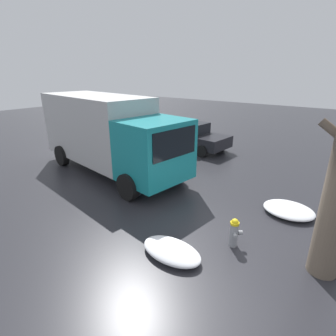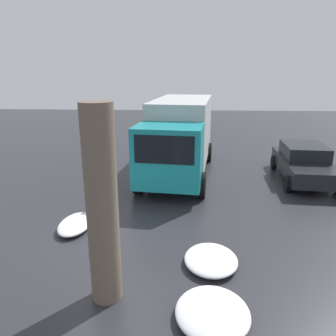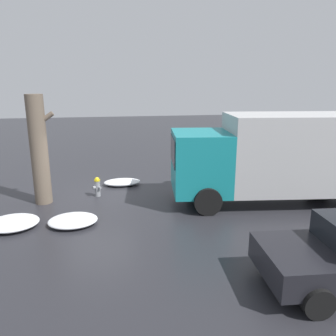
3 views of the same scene
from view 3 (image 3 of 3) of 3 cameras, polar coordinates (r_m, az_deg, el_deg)
ground_plane at (r=12.60m, az=-12.10°, el=-4.81°), size 60.00×60.00×0.00m
fire_hydrant at (r=12.48m, az=-12.21°, el=-3.17°), size 0.35×0.38×0.74m
tree_trunk at (r=12.02m, az=-21.53°, el=2.94°), size 0.89×0.58×3.77m
delivery_truck at (r=12.06m, az=19.10°, el=2.14°), size 7.46×3.20×3.10m
pedestrian at (r=12.15m, az=5.83°, el=-0.93°), size 0.35×0.35×1.61m
snow_pile_by_hydrant at (r=10.33m, az=-16.22°, el=-8.76°), size 1.45×1.21×0.25m
snow_pile_curbside at (r=10.76m, az=-25.44°, el=-8.62°), size 1.50×1.34×0.27m
snow_pile_by_tree at (r=13.72m, az=-7.98°, el=-2.45°), size 1.50×0.88×0.26m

